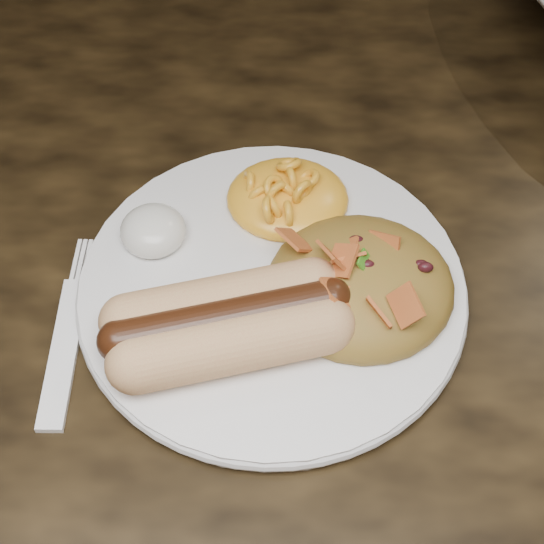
{
  "coord_description": "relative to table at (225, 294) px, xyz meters",
  "views": [
    {
      "loc": [
        0.05,
        -0.36,
        1.16
      ],
      "look_at": [
        0.04,
        -0.07,
        0.77
      ],
      "focal_mm": 55.0,
      "sensor_mm": 36.0,
      "label": 1
    }
  ],
  "objects": [
    {
      "name": "table",
      "position": [
        0.0,
        0.0,
        0.0
      ],
      "size": [
        1.6,
        0.9,
        0.75
      ],
      "color": "#342512",
      "rests_on": "floor"
    },
    {
      "name": "plate",
      "position": [
        0.04,
        -0.07,
        0.1
      ],
      "size": [
        0.3,
        0.3,
        0.01
      ],
      "primitive_type": "cylinder",
      "rotation": [
        0.0,
        0.0,
        0.43
      ],
      "color": "white",
      "rests_on": "table"
    },
    {
      "name": "hotdog",
      "position": [
        0.01,
        -0.11,
        0.12
      ],
      "size": [
        0.12,
        0.09,
        0.03
      ],
      "rotation": [
        0.0,
        0.0,
        0.27
      ],
      "color": "#D5C57B",
      "rests_on": "plate"
    },
    {
      "name": "mac_and_cheese",
      "position": [
        0.05,
        -0.0,
        0.12
      ],
      "size": [
        0.09,
        0.09,
        0.03
      ],
      "primitive_type": "ellipsoid",
      "rotation": [
        0.0,
        0.0,
        -0.28
      ],
      "color": "#F4AB3E",
      "rests_on": "plate"
    },
    {
      "name": "sour_cream",
      "position": [
        -0.04,
        -0.04,
        0.12
      ],
      "size": [
        0.04,
        0.04,
        0.02
      ],
      "primitive_type": "ellipsoid",
      "rotation": [
        0.0,
        0.0,
        0.0
      ],
      "color": "silver",
      "rests_on": "plate"
    },
    {
      "name": "taco_salad",
      "position": [
        0.09,
        -0.07,
        0.12
      ],
      "size": [
        0.11,
        0.1,
        0.05
      ],
      "rotation": [
        0.0,
        0.0,
        -0.19
      ],
      "color": "#B44E20",
      "rests_on": "plate"
    },
    {
      "name": "fork",
      "position": [
        -0.08,
        -0.11,
        0.09
      ],
      "size": [
        0.02,
        0.15,
        0.0
      ],
      "primitive_type": "cube",
      "rotation": [
        0.0,
        0.0,
        0.03
      ],
      "color": "white",
      "rests_on": "table"
    }
  ]
}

